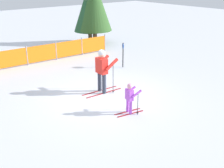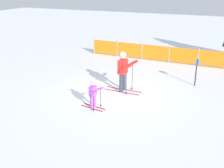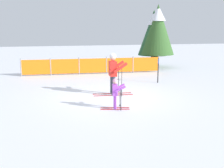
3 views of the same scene
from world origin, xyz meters
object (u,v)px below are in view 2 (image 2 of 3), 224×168
at_px(skier_adult, 123,68).
at_px(trail_marker, 197,69).
at_px(safety_fence, 155,53).
at_px(skier_child, 93,92).

xyz_separation_m(skier_adult, trail_marker, (2.71, 1.91, -0.26)).
bearing_deg(safety_fence, skier_adult, -89.60).
bearing_deg(skier_child, skier_adult, 89.43).
height_order(skier_child, trail_marker, trail_marker).
bearing_deg(skier_adult, skier_child, -98.62).
height_order(skier_adult, skier_child, skier_adult).
bearing_deg(trail_marker, safety_fence, 130.04).
height_order(safety_fence, trail_marker, trail_marker).
bearing_deg(trail_marker, skier_adult, -144.82).
relative_size(skier_child, safety_fence, 0.13).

